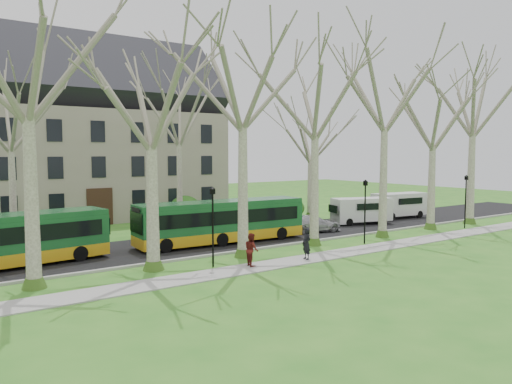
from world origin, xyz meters
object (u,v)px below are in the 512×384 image
pedestrian_b (252,249)px  van_a (362,211)px  van_b (399,206)px  sedan (313,223)px  bus_follow (222,221)px  pedestrian_a (307,244)px

pedestrian_b → van_a: bearing=-53.4°
van_b → pedestrian_b: (-22.74, -8.21, -0.27)m
sedan → van_b: size_ratio=0.84×
sedan → van_a: van_a is taller
sedan → pedestrian_b: (-10.54, -6.78, 0.25)m
bus_follow → sedan: 8.28m
van_b → sedan: bearing=-165.5°
bus_follow → pedestrian_a: (1.25, -7.36, -0.58)m
van_a → pedestrian_a: size_ratio=2.81×
bus_follow → van_b: size_ratio=2.22×
bus_follow → van_a: (14.64, 0.74, -0.37)m
bus_follow → pedestrian_a: size_ratio=6.53×
sedan → pedestrian_b: bearing=136.1°
bus_follow → sedan: (8.24, -0.10, -0.84)m
sedan → van_b: (12.21, 1.44, 0.52)m
sedan → van_a: size_ratio=0.88×
van_b → pedestrian_a: van_b is taller
sedan → bus_follow: bearing=102.7°
pedestrian_b → pedestrian_a: bearing=-85.4°
sedan → van_a: (6.40, 0.83, 0.46)m
van_a → pedestrian_a: bearing=-131.2°
van_a → pedestrian_b: 18.57m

